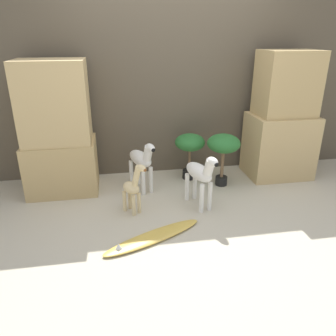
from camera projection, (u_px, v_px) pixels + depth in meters
ground_plane at (191, 215)px, 3.42m from camera, size 14.00×14.00×0.00m
wall_back at (170, 89)px, 4.17m from camera, size 6.40×0.08×2.20m
rock_pillar_left at (58, 132)px, 3.71m from camera, size 0.80×0.59×1.51m
rock_pillar_right at (282, 121)px, 4.14m from camera, size 0.80×0.59×1.58m
zebra_right at (200, 174)px, 3.45m from camera, size 0.29×0.55×0.64m
zebra_left at (142, 160)px, 3.83m from camera, size 0.33×0.54×0.64m
giraffe_figurine at (133, 188)px, 3.36m from camera, size 0.28×0.32×0.58m
potted_palm_front at (190, 146)px, 4.12m from camera, size 0.38×0.38×0.60m
potted_palm_back at (224, 146)px, 3.91m from camera, size 0.40×0.40×0.65m
surfboard at (153, 237)px, 3.02m from camera, size 1.01×0.61×0.08m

